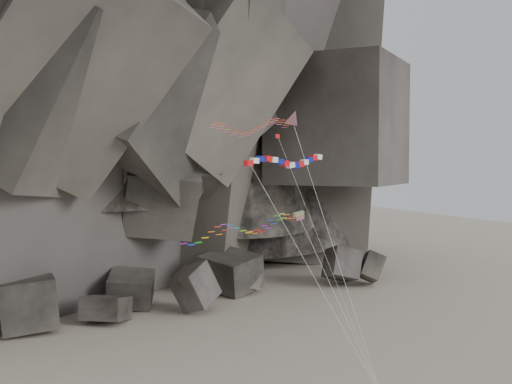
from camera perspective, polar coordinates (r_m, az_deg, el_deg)
headland at (r=121.64m, az=-17.58°, el=12.97°), size 110.00×70.00×84.00m
boulder_field at (r=89.74m, az=-11.33°, el=-9.22°), size 73.80×16.96×8.72m
delta_kite at (r=56.56m, az=-0.53°, el=5.88°), size 12.19×9.52×25.06m
banner_kite at (r=59.19m, az=2.75°, el=2.67°), size 10.56×10.61×20.90m
parafoil_kite at (r=55.72m, az=-1.49°, el=-3.23°), size 15.90×8.63×15.69m
pennant_kite at (r=59.40m, az=3.68°, el=0.56°), size 3.99×10.62×22.81m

